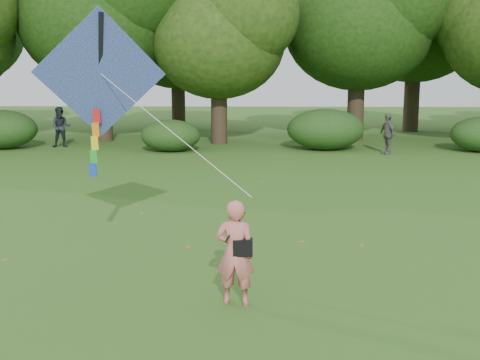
{
  "coord_description": "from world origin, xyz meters",
  "views": [
    {
      "loc": [
        -0.07,
        -9.62,
        3.65
      ],
      "look_at": [
        -0.42,
        2.0,
        1.5
      ],
      "focal_mm": 45.0,
      "sensor_mm": 36.0,
      "label": 1
    }
  ],
  "objects_px": {
    "bystander_right": "(387,134)",
    "flying_kite": "(100,76)",
    "man_kite_flyer": "(235,253)",
    "bystander_left": "(61,127)"
  },
  "relations": [
    {
      "from": "man_kite_flyer",
      "to": "flying_kite",
      "type": "bearing_deg",
      "value": -33.97
    },
    {
      "from": "bystander_right",
      "to": "flying_kite",
      "type": "height_order",
      "value": "flying_kite"
    },
    {
      "from": "man_kite_flyer",
      "to": "bystander_left",
      "type": "bearing_deg",
      "value": -56.97
    },
    {
      "from": "bystander_left",
      "to": "flying_kite",
      "type": "height_order",
      "value": "flying_kite"
    },
    {
      "from": "flying_kite",
      "to": "bystander_right",
      "type": "bearing_deg",
      "value": 60.03
    },
    {
      "from": "man_kite_flyer",
      "to": "bystander_left",
      "type": "distance_m",
      "value": 21.02
    },
    {
      "from": "flying_kite",
      "to": "bystander_left",
      "type": "bearing_deg",
      "value": 110.78
    },
    {
      "from": "man_kite_flyer",
      "to": "bystander_right",
      "type": "height_order",
      "value": "bystander_right"
    },
    {
      "from": "bystander_right",
      "to": "flying_kite",
      "type": "bearing_deg",
      "value": -51.24
    },
    {
      "from": "bystander_left",
      "to": "bystander_right",
      "type": "xyz_separation_m",
      "value": [
        14.9,
        -1.83,
        -0.07
      ]
    }
  ]
}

